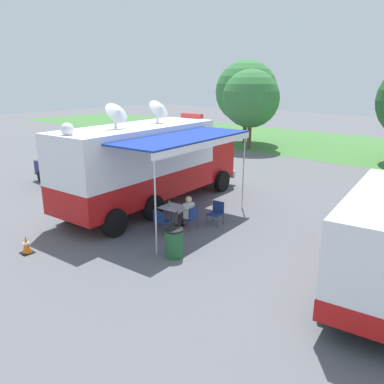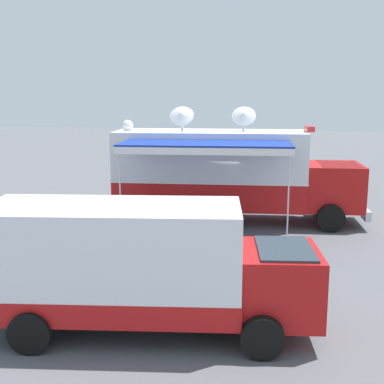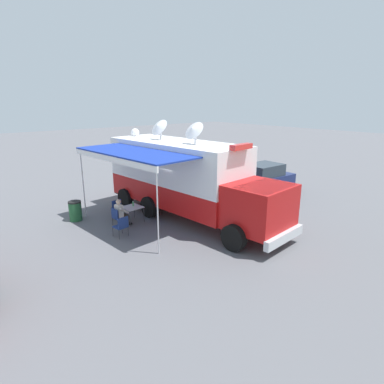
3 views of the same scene
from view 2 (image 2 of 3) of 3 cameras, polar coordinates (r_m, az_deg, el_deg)
name	(u,v)px [view 2 (image 2 of 3)]	position (r m, az deg, el deg)	size (l,w,h in m)	color
ground_plane	(210,220)	(20.15, 1.98, -3.16)	(100.00, 100.00, 0.00)	#5B5B60
lot_stripe	(224,201)	(23.69, 3.59, -1.01)	(0.12, 4.80, 0.01)	silver
command_truck	(229,172)	(19.69, 4.19, 2.27)	(5.52, 9.67, 4.53)	#B71414
folding_table	(190,217)	(17.89, -0.18, -2.76)	(0.87, 0.87, 0.73)	silver
water_bottle	(189,211)	(17.96, -0.33, -2.17)	(0.07, 0.07, 0.22)	#3F9959
folding_chair_at_table	(189,227)	(17.14, -0.29, -3.92)	(0.52, 0.52, 0.87)	navy
folding_chair_beside_table	(165,222)	(17.87, -3.02, -3.32)	(0.52, 0.52, 0.87)	navy
folding_chair_spare_by_truck	(219,231)	(16.64, 3.04, -4.40)	(0.53, 0.53, 0.87)	navy
seated_responder	(190,222)	(17.29, -0.23, -3.32)	(0.69, 0.59, 1.25)	silver
trash_bin	(122,234)	(16.66, -7.83, -4.68)	(0.57, 0.57, 0.91)	#235B33
traffic_cone	(83,210)	(21.01, -12.10, -2.02)	(0.36, 0.36, 0.58)	black
support_truck	(139,268)	(10.70, -5.94, -8.40)	(3.09, 7.03, 2.70)	white
car_behind_truck	(236,175)	(25.67, 4.97, 1.89)	(4.25, 2.10, 1.76)	navy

